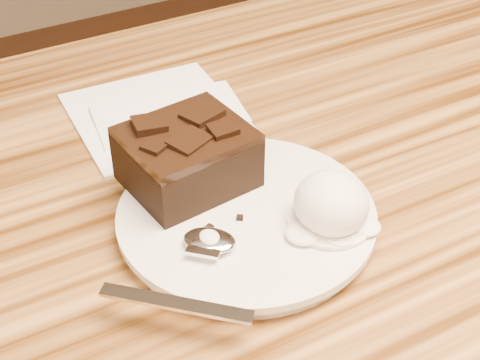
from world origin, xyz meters
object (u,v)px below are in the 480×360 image
brownie (187,160)px  napkin (155,113)px  spoon (210,242)px  ice_cream_scoop (331,203)px  plate (246,220)px

brownie → napkin: 0.13m
spoon → napkin: bearing=30.5°
ice_cream_scoop → napkin: ice_cream_scoop is taller
plate → spoon: 0.05m
napkin → brownie: bearing=-101.7°
brownie → spoon: brownie is taller
spoon → plate: bearing=-19.8°
brownie → ice_cream_scoop: brownie is taller
spoon → napkin: 0.21m
brownie → napkin: bearing=78.3°
ice_cream_scoop → spoon: (-0.09, 0.02, -0.01)m
ice_cream_scoop → plate: bearing=139.1°
ice_cream_scoop → brownie: bearing=126.3°
brownie → ice_cream_scoop: 0.12m
brownie → napkin: size_ratio=0.62×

